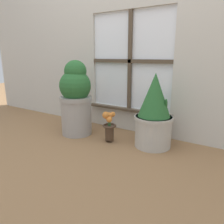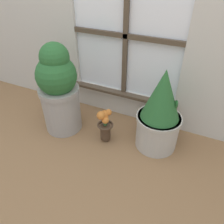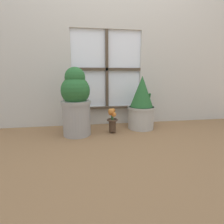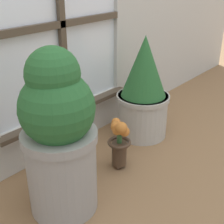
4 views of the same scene
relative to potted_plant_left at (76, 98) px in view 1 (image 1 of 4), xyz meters
name	(u,v)px [view 1 (image 1 of 4)]	position (x,y,z in m)	size (l,w,h in m)	color
ground_plane	(101,146)	(0.38, -0.12, -0.37)	(10.00, 10.00, 0.00)	olive
wall_with_window	(132,0)	(0.38, 0.40, 0.91)	(4.40, 0.10, 2.50)	beige
potted_plant_left	(76,98)	(0.00, 0.00, 0.00)	(0.31, 0.31, 0.73)	#9E9993
potted_plant_right	(154,113)	(0.77, 0.12, -0.07)	(0.33, 0.33, 0.64)	#B7B2A8
flower_vase	(109,124)	(0.39, 0.00, -0.20)	(0.13, 0.13, 0.29)	#473323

